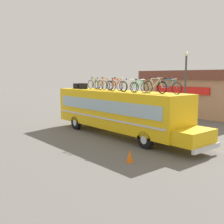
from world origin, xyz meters
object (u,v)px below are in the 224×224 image
object	(u,v)px
bus	(119,110)
rooftop_bicycle_9	(169,87)
rooftop_bicycle_2	(100,85)
rooftop_bicycle_3	(105,85)
traffic_cone	(130,156)
rooftop_bicycle_4	(115,85)
rooftop_bicycle_6	(129,86)
rooftop_bicycle_5	(118,86)
rooftop_bicycle_8	(155,87)
rooftop_bicycle_7	(139,87)
luggage_bag_2	(83,86)
rooftop_bicycle_1	(94,84)
street_lamp	(185,87)
luggage_bag_1	(78,86)

from	to	relation	value
bus	rooftop_bicycle_9	xyz separation A→B (m)	(4.19, 0.23, 1.71)
rooftop_bicycle_2	rooftop_bicycle_3	world-z (taller)	rooftop_bicycle_3
traffic_cone	rooftop_bicycle_4	bearing A→B (deg)	145.88
bus	rooftop_bicycle_6	xyz separation A→B (m)	(1.38, -0.28, 1.69)
rooftop_bicycle_5	traffic_cone	bearing A→B (deg)	-34.80
rooftop_bicycle_8	traffic_cone	size ratio (longest dim) A/B	2.87
bus	rooftop_bicycle_7	world-z (taller)	rooftop_bicycle_7
rooftop_bicycle_5	rooftop_bicycle_6	world-z (taller)	rooftop_bicycle_5
rooftop_bicycle_6	rooftop_bicycle_9	xyz separation A→B (m)	(2.81, 0.51, 0.02)
rooftop_bicycle_6	rooftop_bicycle_8	size ratio (longest dim) A/B	0.91
rooftop_bicycle_4	rooftop_bicycle_9	size ratio (longest dim) A/B	0.97
luggage_bag_2	rooftop_bicycle_3	distance (m)	2.56
rooftop_bicycle_1	rooftop_bicycle_6	xyz separation A→B (m)	(4.75, -0.63, -0.03)
luggage_bag_2	bus	bearing A→B (deg)	3.66
rooftop_bicycle_2	traffic_cone	distance (m)	8.87
rooftop_bicycle_2	rooftop_bicycle_3	xyz separation A→B (m)	(1.02, -0.33, 0.01)
bus	rooftop_bicycle_4	xyz separation A→B (m)	(-0.49, 0.08, 1.71)
bus	rooftop_bicycle_3	distance (m)	2.25
luggage_bag_2	rooftop_bicycle_4	xyz separation A→B (m)	(3.50, 0.34, 0.15)
rooftop_bicycle_2	rooftop_bicycle_1	bearing A→B (deg)	174.04
rooftop_bicycle_5	street_lamp	bearing A→B (deg)	73.47
rooftop_bicycle_2	street_lamp	world-z (taller)	street_lamp
luggage_bag_2	rooftop_bicycle_2	distance (m)	1.62
rooftop_bicycle_8	street_lamp	distance (m)	5.14
rooftop_bicycle_2	rooftop_bicycle_4	bearing A→B (deg)	-4.88
luggage_bag_1	rooftop_bicycle_2	world-z (taller)	rooftop_bicycle_2
rooftop_bicycle_1	rooftop_bicycle_6	world-z (taller)	rooftop_bicycle_1
rooftop_bicycle_3	rooftop_bicycle_9	size ratio (longest dim) A/B	1.01
rooftop_bicycle_7	rooftop_bicycle_8	world-z (taller)	rooftop_bicycle_8
traffic_cone	street_lamp	size ratio (longest dim) A/B	0.11
luggage_bag_1	rooftop_bicycle_1	bearing A→B (deg)	22.04
rooftop_bicycle_4	rooftop_bicycle_5	world-z (taller)	rooftop_bicycle_5
luggage_bag_2	rooftop_bicycle_7	size ratio (longest dim) A/B	0.44
rooftop_bicycle_1	rooftop_bicycle_4	bearing A→B (deg)	-5.22
rooftop_bicycle_2	rooftop_bicycle_6	distance (m)	3.87
rooftop_bicycle_7	street_lamp	world-z (taller)	street_lamp
rooftop_bicycle_4	rooftop_bicycle_6	size ratio (longest dim) A/B	1.02
rooftop_bicycle_4	traffic_cone	bearing A→B (deg)	-34.12
rooftop_bicycle_3	rooftop_bicycle_5	bearing A→B (deg)	-10.58
traffic_cone	rooftop_bicycle_3	bearing A→B (deg)	151.22
luggage_bag_2	rooftop_bicycle_1	xyz separation A→B (m)	(0.61, 0.60, 0.16)
rooftop_bicycle_2	rooftop_bicycle_8	xyz separation A→B (m)	(5.76, -0.25, 0.03)
rooftop_bicycle_1	street_lamp	xyz separation A→B (m)	(5.35, 4.61, -0.16)
rooftop_bicycle_4	rooftop_bicycle_6	world-z (taller)	rooftop_bicycle_4
luggage_bag_1	rooftop_bicycle_8	distance (m)	8.12
rooftop_bicycle_1	traffic_cone	xyz separation A→B (m)	(8.26, -3.91, -3.20)
rooftop_bicycle_5	rooftop_bicycle_6	bearing A→B (deg)	8.12
rooftop_bicycle_2	rooftop_bicycle_4	distance (m)	1.98
bus	luggage_bag_2	bearing A→B (deg)	-176.34
rooftop_bicycle_1	traffic_cone	bearing A→B (deg)	-25.30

